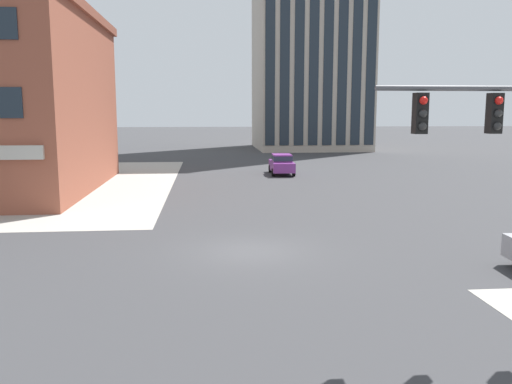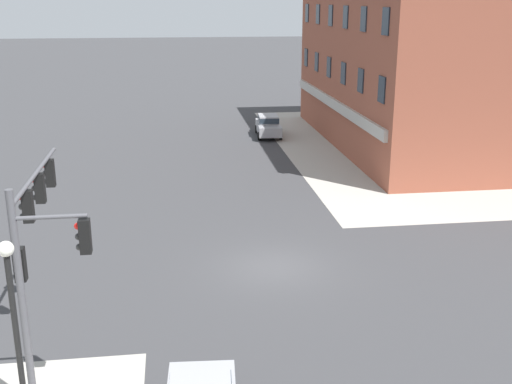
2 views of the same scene
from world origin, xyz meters
name	(u,v)px [view 2 (image 2 of 2)]	position (x,y,z in m)	size (l,w,h in m)	color
ground_plane	(274,267)	(0.00, 0.00, 0.00)	(320.00, 320.00, 0.00)	#38383A
sidewalk_far_corner	(493,145)	(-20.00, 20.00, 0.00)	(32.00, 32.00, 0.02)	#A8A399
traffic_signal_main	(37,243)	(6.88, -7.71, 4.17)	(6.35, 2.09, 6.14)	#4C4C51
street_lamp_corner_near	(15,324)	(10.00, -7.66, 3.42)	(0.36, 0.36, 5.46)	black
car_main_southbound_near	(268,125)	(-25.35, 3.69, 0.92)	(4.50, 2.10, 1.68)	#99999E
storefront_block_near_corner	(458,64)	(-21.30, 17.21, 5.91)	(25.09, 18.87, 11.81)	brown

